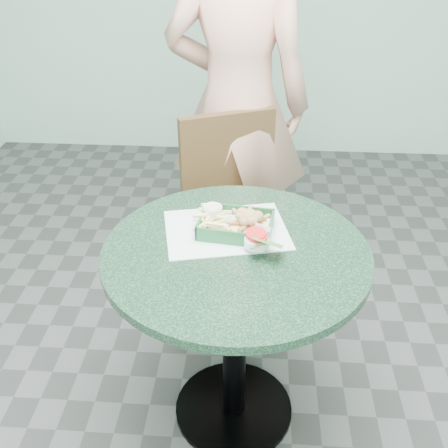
# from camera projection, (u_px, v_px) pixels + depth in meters

# --- Properties ---
(floor) EXTENTS (4.00, 5.00, 0.02)m
(floor) POSITION_uv_depth(u_px,v_px,m) (234.00, 409.00, 2.06)
(floor) COLOR #303335
(floor) RESTS_ON ground
(cafe_table) EXTENTS (0.85, 0.85, 0.75)m
(cafe_table) POSITION_uv_depth(u_px,v_px,m) (235.00, 295.00, 1.75)
(cafe_table) COLOR black
(cafe_table) RESTS_ON floor
(dining_chair) EXTENTS (0.44, 0.44, 0.93)m
(dining_chair) POSITION_uv_depth(u_px,v_px,m) (226.00, 207.00, 2.34)
(dining_chair) COLOR #492617
(dining_chair) RESTS_ON floor
(diner_person) EXTENTS (0.86, 0.62, 2.19)m
(diner_person) POSITION_uv_depth(u_px,v_px,m) (238.00, 63.00, 2.27)
(diner_person) COLOR tan
(diner_person) RESTS_ON floor
(placemat) EXTENTS (0.45, 0.38, 0.00)m
(placemat) POSITION_uv_depth(u_px,v_px,m) (226.00, 235.00, 1.75)
(placemat) COLOR silver
(placemat) RESTS_ON cafe_table
(food_basket) EXTENTS (0.24, 0.17, 0.05)m
(food_basket) POSITION_uv_depth(u_px,v_px,m) (236.00, 232.00, 1.73)
(food_basket) COLOR #1C562D
(food_basket) RESTS_ON placemat
(crab_sandwich) EXTENTS (0.13, 0.13, 0.08)m
(crab_sandwich) POSITION_uv_depth(u_px,v_px,m) (249.00, 224.00, 1.71)
(crab_sandwich) COLOR #E6BC74
(crab_sandwich) RESTS_ON food_basket
(fries_pile) EXTENTS (0.14, 0.14, 0.04)m
(fries_pile) POSITION_uv_depth(u_px,v_px,m) (212.00, 227.00, 1.72)
(fries_pile) COLOR #FFF08F
(fries_pile) RESTS_ON food_basket
(sauce_ramekin) EXTENTS (0.06, 0.06, 0.04)m
(sauce_ramekin) POSITION_uv_depth(u_px,v_px,m) (211.00, 217.00, 1.75)
(sauce_ramekin) COLOR silver
(sauce_ramekin) RESTS_ON food_basket
(garnish_cup) EXTENTS (0.12, 0.11, 0.05)m
(garnish_cup) POSITION_uv_depth(u_px,v_px,m) (263.00, 244.00, 1.63)
(garnish_cup) COLOR white
(garnish_cup) RESTS_ON food_basket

